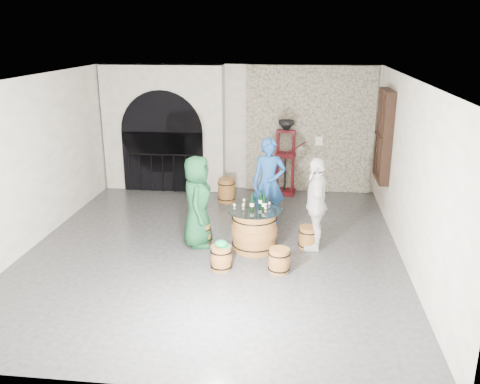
# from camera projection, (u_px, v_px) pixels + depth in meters

# --- Properties ---
(ground) EXTENTS (8.00, 8.00, 0.00)m
(ground) POSITION_uv_depth(u_px,v_px,m) (214.00, 249.00, 9.74)
(ground) COLOR #2C2C2E
(ground) RESTS_ON ground
(wall_back) EXTENTS (8.00, 0.00, 8.00)m
(wall_back) POSITION_uv_depth(u_px,v_px,m) (239.00, 128.00, 13.04)
(wall_back) COLOR silver
(wall_back) RESTS_ON ground
(wall_front) EXTENTS (8.00, 0.00, 8.00)m
(wall_front) POSITION_uv_depth(u_px,v_px,m) (151.00, 264.00, 5.47)
(wall_front) COLOR silver
(wall_front) RESTS_ON ground
(wall_left) EXTENTS (0.00, 8.00, 8.00)m
(wall_left) POSITION_uv_depth(u_px,v_px,m) (31.00, 163.00, 9.64)
(wall_left) COLOR silver
(wall_left) RESTS_ON ground
(wall_right) EXTENTS (0.00, 8.00, 8.00)m
(wall_right) POSITION_uv_depth(u_px,v_px,m) (410.00, 174.00, 8.87)
(wall_right) COLOR silver
(wall_right) RESTS_ON ground
(ceiling) EXTENTS (8.00, 8.00, 0.00)m
(ceiling) POSITION_uv_depth(u_px,v_px,m) (211.00, 79.00, 8.77)
(ceiling) COLOR beige
(ceiling) RESTS_ON wall_back
(stone_facing_panel) EXTENTS (3.20, 0.12, 3.18)m
(stone_facing_panel) POSITION_uv_depth(u_px,v_px,m) (309.00, 130.00, 12.79)
(stone_facing_panel) COLOR #A39B82
(stone_facing_panel) RESTS_ON ground
(arched_opening) EXTENTS (3.10, 0.60, 3.19)m
(arched_opening) POSITION_uv_depth(u_px,v_px,m) (164.00, 129.00, 13.01)
(arched_opening) COLOR silver
(arched_opening) RESTS_ON ground
(shuttered_window) EXTENTS (0.23, 1.10, 2.00)m
(shuttered_window) POSITION_uv_depth(u_px,v_px,m) (383.00, 136.00, 11.09)
(shuttered_window) COLOR black
(shuttered_window) RESTS_ON wall_right
(barrel_table) EXTENTS (1.05, 1.05, 0.81)m
(barrel_table) POSITION_uv_depth(u_px,v_px,m) (254.00, 229.00, 9.61)
(barrel_table) COLOR brown
(barrel_table) RESTS_ON ground
(barrel_stool_left) EXTENTS (0.39, 0.39, 0.43)m
(barrel_stool_left) POSITION_uv_depth(u_px,v_px,m) (202.00, 235.00, 9.86)
(barrel_stool_left) COLOR brown
(barrel_stool_left) RESTS_ON ground
(barrel_stool_far) EXTENTS (0.39, 0.39, 0.43)m
(barrel_stool_far) POSITION_uv_depth(u_px,v_px,m) (266.00, 220.00, 10.62)
(barrel_stool_far) COLOR brown
(barrel_stool_far) RESTS_ON ground
(barrel_stool_right) EXTENTS (0.39, 0.39, 0.43)m
(barrel_stool_right) POSITION_uv_depth(u_px,v_px,m) (308.00, 238.00, 9.72)
(barrel_stool_right) COLOR brown
(barrel_stool_right) RESTS_ON ground
(barrel_stool_near_right) EXTENTS (0.39, 0.39, 0.43)m
(barrel_stool_near_right) POSITION_uv_depth(u_px,v_px,m) (279.00, 260.00, 8.75)
(barrel_stool_near_right) COLOR brown
(barrel_stool_near_right) RESTS_ON ground
(barrel_stool_near_left) EXTENTS (0.39, 0.39, 0.43)m
(barrel_stool_near_left) POSITION_uv_depth(u_px,v_px,m) (221.00, 258.00, 8.86)
(barrel_stool_near_left) COLOR brown
(barrel_stool_near_left) RESTS_ON ground
(green_cap) EXTENTS (0.26, 0.22, 0.12)m
(green_cap) POSITION_uv_depth(u_px,v_px,m) (221.00, 244.00, 8.78)
(green_cap) COLOR #0C8C3D
(green_cap) RESTS_ON barrel_stool_near_left
(person_green) EXTENTS (0.65, 0.92, 1.78)m
(person_green) POSITION_uv_depth(u_px,v_px,m) (197.00, 201.00, 9.66)
(person_green) COLOR #124223
(person_green) RESTS_ON ground
(person_blue) EXTENTS (0.71, 0.48, 1.91)m
(person_blue) POSITION_uv_depth(u_px,v_px,m) (269.00, 183.00, 10.59)
(person_blue) COLOR navy
(person_blue) RESTS_ON ground
(person_white) EXTENTS (0.47, 1.06, 1.79)m
(person_white) POSITION_uv_depth(u_px,v_px,m) (316.00, 204.00, 9.52)
(person_white) COLOR silver
(person_white) RESTS_ON ground
(wine_bottle_left) EXTENTS (0.08, 0.08, 0.32)m
(wine_bottle_left) POSITION_uv_depth(u_px,v_px,m) (252.00, 203.00, 9.42)
(wine_bottle_left) COLOR black
(wine_bottle_left) RESTS_ON barrel_table
(wine_bottle_center) EXTENTS (0.08, 0.08, 0.32)m
(wine_bottle_center) POSITION_uv_depth(u_px,v_px,m) (264.00, 203.00, 9.42)
(wine_bottle_center) COLOR black
(wine_bottle_center) RESTS_ON barrel_table
(wine_bottle_right) EXTENTS (0.08, 0.08, 0.32)m
(wine_bottle_right) POSITION_uv_depth(u_px,v_px,m) (261.00, 200.00, 9.60)
(wine_bottle_right) COLOR black
(wine_bottle_right) RESTS_ON barrel_table
(tasting_glass_a) EXTENTS (0.05, 0.05, 0.10)m
(tasting_glass_a) POSITION_uv_depth(u_px,v_px,m) (243.00, 207.00, 9.48)
(tasting_glass_a) COLOR #A86020
(tasting_glass_a) RESTS_ON barrel_table
(tasting_glass_b) EXTENTS (0.05, 0.05, 0.10)m
(tasting_glass_b) POSITION_uv_depth(u_px,v_px,m) (266.00, 206.00, 9.51)
(tasting_glass_b) COLOR #A86020
(tasting_glass_b) RESTS_ON barrel_table
(tasting_glass_c) EXTENTS (0.05, 0.05, 0.10)m
(tasting_glass_c) POSITION_uv_depth(u_px,v_px,m) (244.00, 201.00, 9.77)
(tasting_glass_c) COLOR #A86020
(tasting_glass_c) RESTS_ON barrel_table
(tasting_glass_d) EXTENTS (0.05, 0.05, 0.10)m
(tasting_glass_d) POSITION_uv_depth(u_px,v_px,m) (269.00, 205.00, 9.58)
(tasting_glass_d) COLOR #A86020
(tasting_glass_d) RESTS_ON barrel_table
(tasting_glass_e) EXTENTS (0.05, 0.05, 0.10)m
(tasting_glass_e) POSITION_uv_depth(u_px,v_px,m) (265.00, 209.00, 9.34)
(tasting_glass_e) COLOR #A86020
(tasting_glass_e) RESTS_ON barrel_table
(tasting_glass_f) EXTENTS (0.05, 0.05, 0.10)m
(tasting_glass_f) POSITION_uv_depth(u_px,v_px,m) (234.00, 206.00, 9.50)
(tasting_glass_f) COLOR #A86020
(tasting_glass_f) RESTS_ON barrel_table
(side_barrel) EXTENTS (0.44, 0.44, 0.58)m
(side_barrel) POSITION_uv_depth(u_px,v_px,m) (227.00, 190.00, 12.33)
(side_barrel) COLOR brown
(side_barrel) RESTS_ON ground
(corking_press) EXTENTS (0.79, 0.51, 1.89)m
(corking_press) POSITION_uv_depth(u_px,v_px,m) (286.00, 152.00, 12.69)
(corking_press) COLOR #4A0C14
(corking_press) RESTS_ON ground
(control_box) EXTENTS (0.18, 0.10, 0.22)m
(control_box) POSITION_uv_depth(u_px,v_px,m) (319.00, 141.00, 12.76)
(control_box) COLOR silver
(control_box) RESTS_ON wall_back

